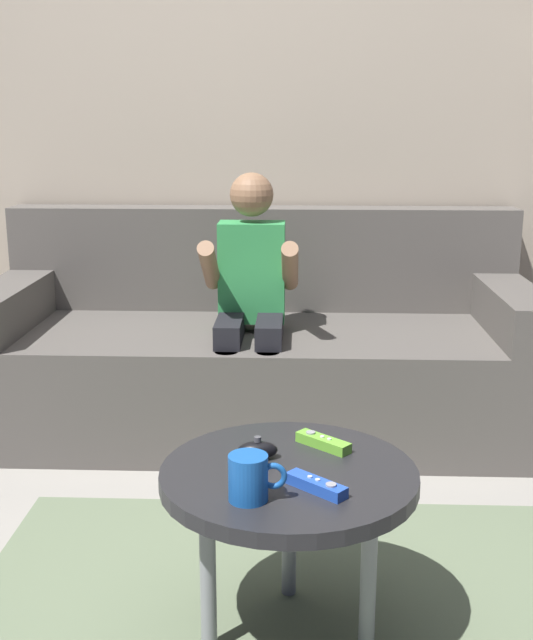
% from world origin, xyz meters
% --- Properties ---
extents(ground_plane, '(8.91, 8.91, 0.00)m').
position_xyz_m(ground_plane, '(0.00, 0.00, 0.00)').
color(ground_plane, '#9E998E').
extents(wall_back, '(4.46, 0.05, 2.50)m').
position_xyz_m(wall_back, '(0.00, 1.69, 1.25)').
color(wall_back, '#B2A38E').
rests_on(wall_back, ground).
extents(couch, '(2.03, 0.80, 0.82)m').
position_xyz_m(couch, '(0.11, 1.30, 0.28)').
color(couch, '#56514C').
rests_on(couch, ground).
extents(person_seated_on_couch, '(0.34, 0.41, 0.98)m').
position_xyz_m(person_seated_on_couch, '(0.09, 1.12, 0.56)').
color(person_seated_on_couch, black).
rests_on(person_seated_on_couch, ground).
extents(coffee_table, '(0.57, 0.57, 0.42)m').
position_xyz_m(coffee_table, '(0.24, -0.03, 0.38)').
color(coffee_table, '#232326').
rests_on(coffee_table, ground).
extents(area_rug, '(1.59, 1.33, 0.01)m').
position_xyz_m(area_rug, '(0.24, -0.03, 0.00)').
color(area_rug, '#6B7A5B').
rests_on(area_rug, ground).
extents(game_remote_blue_near_edge, '(0.13, 0.12, 0.03)m').
position_xyz_m(game_remote_blue_near_edge, '(0.30, -0.13, 0.43)').
color(game_remote_blue_near_edge, blue).
rests_on(game_remote_blue_near_edge, coffee_table).
extents(nunchuk_black, '(0.09, 0.05, 0.05)m').
position_xyz_m(nunchuk_black, '(0.17, 0.03, 0.44)').
color(nunchuk_black, black).
rests_on(nunchuk_black, coffee_table).
extents(game_remote_lime_far_corner, '(0.13, 0.12, 0.03)m').
position_xyz_m(game_remote_lime_far_corner, '(0.32, 0.09, 0.43)').
color(game_remote_lime_far_corner, '#72C638').
rests_on(game_remote_lime_far_corner, coffee_table).
extents(coffee_mug, '(0.12, 0.08, 0.09)m').
position_xyz_m(coffee_mug, '(0.16, -0.18, 0.47)').
color(coffee_mug, '#1959B2').
rests_on(coffee_mug, coffee_table).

